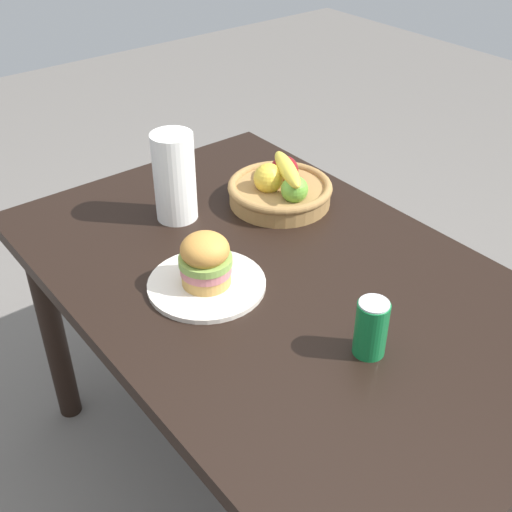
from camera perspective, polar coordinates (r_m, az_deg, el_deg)
ground_plane at (r=2.06m, az=1.61°, el=-18.74°), size 8.00×8.00×0.00m
dining_table at (r=1.59m, az=1.98°, el=-4.63°), size 1.40×0.90×0.75m
plate at (r=1.49m, az=-4.37°, el=-2.49°), size 0.27×0.27×0.01m
sandwich at (r=1.45m, az=-4.49°, el=-0.33°), size 0.12×0.12×0.13m
soda_can at (r=1.30m, az=10.12°, el=-6.26°), size 0.07×0.07×0.13m
fruit_basket at (r=1.79m, az=2.17°, el=6.00°), size 0.29×0.29×0.14m
paper_towel_roll at (r=1.70m, az=-7.20°, el=6.92°), size 0.11×0.11×0.24m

